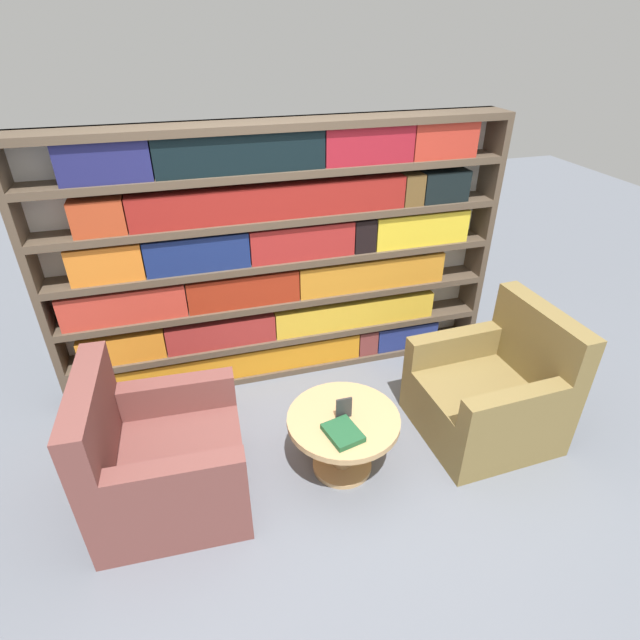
# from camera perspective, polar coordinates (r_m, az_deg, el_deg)

# --- Properties ---
(ground_plane) EXTENTS (14.00, 14.00, 0.00)m
(ground_plane) POSITION_cam_1_polar(r_m,az_deg,el_deg) (3.24, 1.60, -18.47)
(ground_plane) COLOR slate
(bookshelf) EXTENTS (3.30, 0.30, 1.92)m
(bookshelf) POSITION_cam_1_polar(r_m,az_deg,el_deg) (3.69, -4.66, 7.05)
(bookshelf) COLOR silver
(bookshelf) RESTS_ON ground_plane
(armchair_left) EXTENTS (0.87, 0.85, 0.90)m
(armchair_left) POSITION_cam_1_polar(r_m,az_deg,el_deg) (3.10, -17.67, -15.17)
(armchair_left) COLOR brown
(armchair_left) RESTS_ON ground_plane
(armchair_right) EXTENTS (0.86, 0.84, 0.90)m
(armchair_right) POSITION_cam_1_polar(r_m,az_deg,el_deg) (3.59, 18.98, -7.99)
(armchair_right) COLOR olive
(armchair_right) RESTS_ON ground_plane
(coffee_table) EXTENTS (0.69, 0.69, 0.42)m
(coffee_table) POSITION_cam_1_polar(r_m,az_deg,el_deg) (3.14, 2.66, -12.64)
(coffee_table) COLOR tan
(coffee_table) RESTS_ON ground_plane
(table_sign) EXTENTS (0.10, 0.06, 0.14)m
(table_sign) POSITION_cam_1_polar(r_m,az_deg,el_deg) (3.01, 2.74, -10.19)
(table_sign) COLOR black
(table_sign) RESTS_ON coffee_table
(stray_book) EXTENTS (0.22, 0.26, 0.04)m
(stray_book) POSITION_cam_1_polar(r_m,az_deg,el_deg) (2.93, 2.65, -12.79)
(stray_book) COLOR #1E512D
(stray_book) RESTS_ON coffee_table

